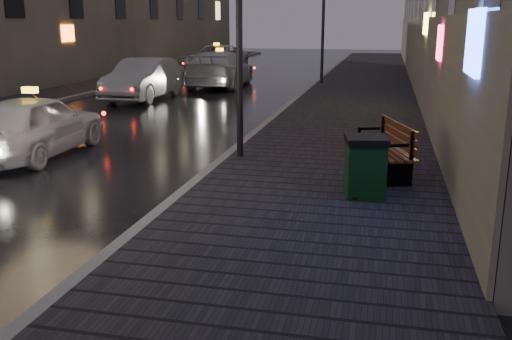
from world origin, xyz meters
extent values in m
cube|color=black|center=(3.90, 21.00, 0.07)|extent=(4.60, 58.00, 0.15)
cube|color=slate|center=(1.50, 21.00, 0.07)|extent=(0.20, 58.00, 0.15)
cube|color=black|center=(-8.70, 21.00, 0.07)|extent=(2.40, 58.00, 0.15)
cube|color=slate|center=(-7.40, 21.00, 0.07)|extent=(0.20, 58.00, 0.15)
cylinder|color=black|center=(1.85, 6.00, 2.65)|extent=(0.14, 0.14, 5.00)
cylinder|color=black|center=(1.85, 22.00, 2.65)|extent=(0.14, 0.14, 5.00)
cube|color=black|center=(5.23, 4.34, 0.37)|extent=(0.55, 0.24, 0.45)
cube|color=black|center=(5.47, 4.42, 0.77)|extent=(0.09, 0.09, 0.79)
cube|color=black|center=(5.18, 4.32, 0.91)|extent=(0.47, 0.20, 0.06)
cube|color=black|center=(4.70, 5.94, 0.37)|extent=(0.55, 0.24, 0.45)
cube|color=black|center=(4.94, 6.02, 0.77)|extent=(0.09, 0.09, 0.79)
cube|color=black|center=(4.65, 5.92, 0.91)|extent=(0.47, 0.20, 0.06)
cube|color=#4B2010|center=(4.97, 5.14, 0.63)|extent=(1.30, 2.14, 0.04)
cube|color=#4B2010|center=(5.22, 5.22, 0.96)|extent=(0.68, 1.93, 0.45)
cube|color=black|center=(4.67, 3.60, 0.61)|extent=(0.74, 0.74, 0.93)
cube|color=black|center=(4.67, 3.60, 1.14)|extent=(0.80, 0.80, 0.12)
imported|color=silver|center=(-3.01, 5.59, 0.74)|extent=(1.91, 4.41, 1.48)
imported|color=gray|center=(-4.62, 15.55, 0.81)|extent=(1.77, 4.95, 1.63)
imported|color=#BABAC1|center=(-2.88, 20.58, 0.85)|extent=(2.69, 5.98, 1.70)
imported|color=silver|center=(-5.50, 28.79, 0.82)|extent=(2.90, 5.97, 1.63)
camera|label=1|loc=(4.95, -6.01, 3.08)|focal=40.00mm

